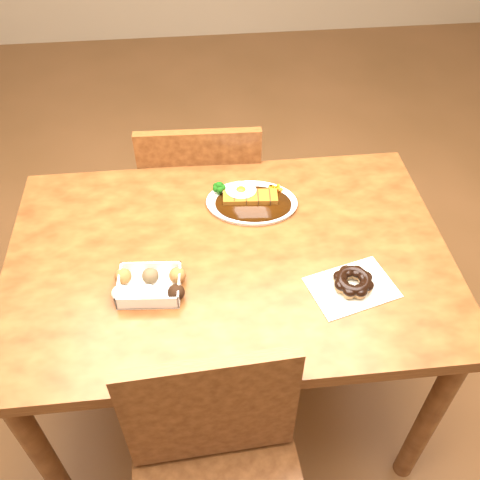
{
  "coord_description": "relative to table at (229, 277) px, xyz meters",
  "views": [
    {
      "loc": [
        -0.07,
        -0.99,
        1.81
      ],
      "look_at": [
        0.03,
        -0.01,
        0.81
      ],
      "focal_mm": 40.0,
      "sensor_mm": 36.0,
      "label": 1
    }
  ],
  "objects": [
    {
      "name": "table",
      "position": [
        0.0,
        0.0,
        0.0
      ],
      "size": [
        1.2,
        0.8,
        0.75
      ],
      "color": "#45200D",
      "rests_on": "ground"
    },
    {
      "name": "donut_box",
      "position": [
        -0.21,
        -0.11,
        0.12
      ],
      "size": [
        0.19,
        0.13,
        0.04
      ],
      "rotation": [
        0.0,
        0.0,
        -0.08
      ],
      "color": "white",
      "rests_on": "table"
    },
    {
      "name": "ground",
      "position": [
        0.0,
        0.0,
        -0.65
      ],
      "size": [
        6.0,
        6.0,
        0.0
      ],
      "primitive_type": "plane",
      "color": "brown",
      "rests_on": "ground"
    },
    {
      "name": "katsu_curry_plate",
      "position": [
        0.08,
        0.2,
        0.11
      ],
      "size": [
        0.29,
        0.23,
        0.05
      ],
      "rotation": [
        0.0,
        0.0,
        -0.15
      ],
      "color": "white",
      "rests_on": "table"
    },
    {
      "name": "pon_de_ring",
      "position": [
        0.3,
        -0.15,
        0.12
      ],
      "size": [
        0.24,
        0.2,
        0.04
      ],
      "rotation": [
        0.0,
        0.0,
        0.27
      ],
      "color": "silver",
      "rests_on": "table"
    },
    {
      "name": "chair_far",
      "position": [
        -0.05,
        0.53,
        -0.17
      ],
      "size": [
        0.44,
        0.44,
        0.87
      ],
      "rotation": [
        0.0,
        0.0,
        3.1
      ],
      "color": "#45200D",
      "rests_on": "ground"
    }
  ]
}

